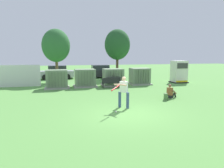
{
  "coord_description": "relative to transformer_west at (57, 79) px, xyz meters",
  "views": [
    {
      "loc": [
        -3.1,
        -9.17,
        2.91
      ],
      "look_at": [
        0.05,
        3.5,
        1.0
      ],
      "focal_mm": 32.02,
      "sensor_mm": 36.0,
      "label": 1
    }
  ],
  "objects": [
    {
      "name": "sports_ball",
      "position": [
        3.06,
        -8.51,
        -0.74
      ],
      "size": [
        0.09,
        0.09,
        0.09
      ],
      "primitive_type": "sphere",
      "color": "white",
      "rests_on": "ground"
    },
    {
      "name": "backpack",
      "position": [
        6.92,
        -6.53,
        -0.57
      ],
      "size": [
        0.34,
        0.37,
        0.44
      ],
      "color": "#4C723F",
      "rests_on": "ground"
    },
    {
      "name": "transformer_east",
      "position": [
        7.88,
        0.41,
        0.0
      ],
      "size": [
        2.1,
        1.7,
        1.62
      ],
      "color": "#9E9B93",
      "rests_on": "ground"
    },
    {
      "name": "transformer_mid_west",
      "position": [
        2.48,
        0.26,
        0.0
      ],
      "size": [
        2.1,
        1.7,
        1.62
      ],
      "color": "#9E9B93",
      "rests_on": "ground"
    },
    {
      "name": "batter",
      "position": [
        3.68,
        -7.7,
        0.19
      ],
      "size": [
        1.26,
        1.37,
        1.74
      ],
      "color": "#384C75",
      "rests_on": "ground"
    },
    {
      "name": "tree_center_left",
      "position": [
        7.24,
        6.4,
        3.36
      ],
      "size": [
        3.16,
        3.16,
        6.05
      ],
      "color": "#4C3828",
      "rests_on": "ground"
    },
    {
      "name": "park_bench",
      "position": [
        4.65,
        -0.88,
        -0.25
      ],
      "size": [
        1.84,
        0.73,
        0.92
      ],
      "color": "black",
      "rests_on": "ground"
    },
    {
      "name": "transformer_west",
      "position": [
        0.0,
        0.0,
        0.0
      ],
      "size": [
        2.1,
        1.7,
        1.62
      ],
      "color": "#9E9B93",
      "rests_on": "ground"
    },
    {
      "name": "tree_left",
      "position": [
        -0.09,
        4.48,
        3.08
      ],
      "size": [
        2.95,
        2.95,
        5.64
      ],
      "color": "brown",
      "rests_on": "ground"
    },
    {
      "name": "parked_car_left_of_center",
      "position": [
        5.1,
        7.28,
        -0.04
      ],
      "size": [
        4.21,
        1.93,
        1.62
      ],
      "color": "black",
      "rests_on": "ground"
    },
    {
      "name": "parked_car_leftmost",
      "position": [
        -0.22,
        7.26,
        -0.04
      ],
      "size": [
        4.24,
        1.99,
        1.62
      ],
      "color": "#B2B2B7",
      "rests_on": "ground"
    },
    {
      "name": "ground_plane",
      "position": [
        3.59,
        -8.8,
        -0.79
      ],
      "size": [
        96.0,
        96.0,
        0.0
      ],
      "primitive_type": "plane",
      "color": "#5B9947"
    },
    {
      "name": "fence_panel",
      "position": [
        -3.93,
        1.7,
        0.21
      ],
      "size": [
        4.8,
        0.12,
        2.0
      ],
      "primitive_type": "cube",
      "color": "silver",
      "rests_on": "ground"
    },
    {
      "name": "seated_spectator",
      "position": [
        7.61,
        -5.94,
        -0.41
      ],
      "size": [
        0.79,
        0.66,
        0.96
      ],
      "color": "black",
      "rests_on": "ground"
    },
    {
      "name": "generator_enclosure",
      "position": [
        12.41,
        0.69,
        0.35
      ],
      "size": [
        1.6,
        1.4,
        2.3
      ],
      "color": "#262626",
      "rests_on": "ground"
    },
    {
      "name": "transformer_mid_east",
      "position": [
        5.11,
        0.15,
        0.0
      ],
      "size": [
        2.1,
        1.7,
        1.62
      ],
      "color": "#9E9B93",
      "rests_on": "ground"
    }
  ]
}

